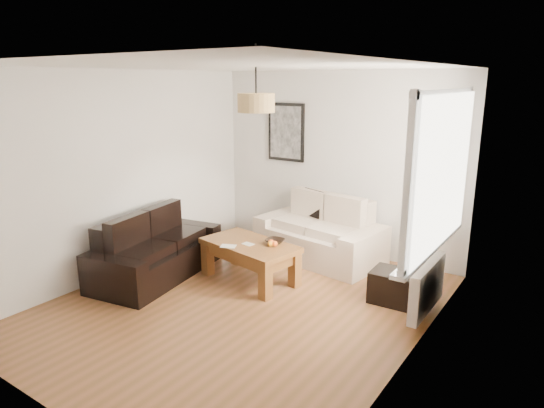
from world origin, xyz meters
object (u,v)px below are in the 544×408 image
Objects in this scene: loveseat_cream at (320,229)px; coffee_table at (250,261)px; ottoman at (400,288)px; sofa_leather at (156,247)px.

coffee_table is (-0.35, -1.18, -0.18)m from loveseat_cream.
ottoman is at bearing -18.99° from loveseat_cream.
sofa_leather is at bearing -121.87° from loveseat_cream.
coffee_table is 1.85m from ottoman.
loveseat_cream is at bearing 153.11° from ottoman.
loveseat_cream reaches higher than coffee_table.
sofa_leather is (-1.44, -1.73, -0.04)m from loveseat_cream.
coffee_table is (1.09, 0.55, -0.14)m from sofa_leather.
loveseat_cream is 1.42× the size of coffee_table.
loveseat_cream reaches higher than ottoman.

